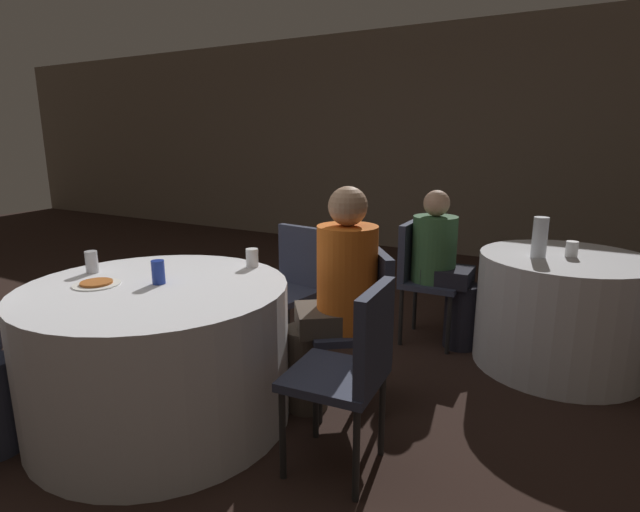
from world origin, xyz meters
name	(u,v)px	position (x,y,z in m)	size (l,w,h in m)	color
ground_plane	(150,406)	(0.00, 0.00, 0.00)	(16.00, 16.00, 0.00)	black
wall_back	(424,142)	(0.00, 4.59, 1.40)	(16.00, 0.06, 2.80)	#7A6B5B
table_near	(159,353)	(0.15, -0.04, 0.37)	(1.34, 1.34, 0.74)	silver
table_far	(561,311)	(1.92, 1.70, 0.37)	(1.05, 1.05, 0.74)	silver
chair_near_north	(293,278)	(0.29, 1.03, 0.53)	(0.45, 0.45, 0.87)	#2D3347
chair_near_northeast	(363,314)	(1.01, 0.62, 0.53)	(0.56, 0.56, 0.87)	#2D3347
chair_near_east	(354,362)	(1.23, 0.06, 0.53)	(0.44, 0.43, 0.87)	#2D3347
chair_far_west	(421,270)	(0.98, 1.67, 0.53)	(0.42, 0.42, 0.87)	#2D3347
person_green_jacket	(444,269)	(1.15, 1.67, 0.55)	(0.50, 0.31, 1.11)	black
person_orange_shirt	(334,300)	(0.88, 0.53, 0.62)	(0.47, 0.45, 1.22)	#4C4238
pizza_plate_near	(96,283)	(-0.11, -0.17, 0.74)	(0.23, 0.23, 0.02)	white
soda_can_silver	(92,262)	(-0.34, -0.03, 0.80)	(0.07, 0.07, 0.12)	silver
soda_can_blue	(158,272)	(0.15, 0.00, 0.80)	(0.07, 0.07, 0.12)	#1E38A5
cup_near	(252,258)	(0.35, 0.51, 0.79)	(0.07, 0.07, 0.11)	white
bottle_far	(540,238)	(1.76, 1.57, 0.86)	(0.09, 0.09, 0.25)	silver
cup_far	(572,249)	(1.94, 1.69, 0.79)	(0.07, 0.07, 0.10)	white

